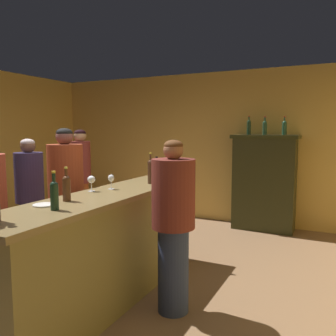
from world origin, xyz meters
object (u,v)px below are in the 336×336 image
Objects in this scene: wine_bottle_syrah at (67,187)px; patron_in_navy at (30,198)px; wine_glass_rear at (165,172)px; display_bottle_left at (249,126)px; wine_glass_front at (91,180)px; bartender at (173,221)px; wine_bottle_chardonnay at (54,193)px; display_bottle_midleft at (265,127)px; cheese_plate at (44,205)px; wine_glass_spare at (111,179)px; wine_bottle_rose at (157,169)px; wine_bottle_merlot at (178,169)px; display_cabinet at (264,181)px; display_bottle_center at (284,127)px; patron_tall at (81,178)px; bar_counter at (109,247)px; patron_in_grey at (66,198)px; wine_bottle_riesling at (151,170)px.

patron_in_navy reaches higher than wine_bottle_syrah.
wine_glass_rear is 2.43m from display_bottle_left.
wine_glass_front is 0.10× the size of bartender.
display_bottle_midleft is (0.78, 3.93, 0.52)m from wine_bottle_chardonnay.
display_bottle_midleft reaches higher than patron_in_navy.
cheese_plate is at bearing -104.05° from display_bottle_midleft.
wine_glass_front is at bearing -118.06° from wine_glass_spare.
wine_bottle_rose is at bearing 58.03° from patron_in_navy.
wine_glass_rear is at bearing 77.71° from wine_bottle_syrah.
patron_in_navy is (-1.56, -0.88, -0.34)m from wine_bottle_merlot.
patron_in_navy is at bearing 141.68° from cheese_plate.
wine_bottle_chardonnay is (-0.79, -3.93, 0.37)m from display_cabinet.
display_bottle_center is at bearing -86.05° from bartender.
patron_in_navy is at bearing -30.97° from patron_tall.
display_bottle_left is at bearing 80.56° from wine_glass_rear.
wine_glass_spare is at bearing -102.86° from display_bottle_left.
cheese_plate is at bearing -99.76° from bar_counter.
display_bottle_midleft is at bearing 80.48° from patron_in_navy.
wine_glass_front is 0.09× the size of patron_in_grey.
wine_bottle_chardonnay is 1.94m from wine_bottle_merlot.
bar_counter is 1.66× the size of patron_in_grey.
wine_bottle_syrah is 1.52m from patron_in_navy.
wine_bottle_syrah reaches higher than wine_bottle_merlot.
patron_tall is (-1.78, 0.67, -0.25)m from wine_glass_rear.
wine_bottle_riesling is 0.22× the size of bartender.
display_cabinet is at bearing 66.98° from wine_bottle_rose.
wine_bottle_riesling is at bearing -101.45° from display_bottle_left.
wine_bottle_riesling reaches higher than wine_bottle_rose.
wine_bottle_rose is at bearing 81.46° from wine_glass_front.
wine_glass_spare is 0.68m from patron_in_grey.
wine_bottle_syrah reaches higher than wine_glass_spare.
bartender is (0.74, -0.10, -0.32)m from wine_glass_spare.
wine_bottle_merlot is 2.10m from display_bottle_left.
patron_in_navy is at bearing -124.05° from display_bottle_left.
cheese_plate is at bearing -99.81° from wine_bottle_merlot.
patron_in_grey is at bearing -146.45° from wine_glass_rear.
wine_bottle_syrah reaches higher than wine_glass_rear.
wine_bottle_syrah is at bearing -4.32° from patron_tall.
cheese_plate is 3.97m from display_bottle_left.
bar_counter is 3.48m from display_bottle_midleft.
display_bottle_midleft is 0.18× the size of patron_in_grey.
display_bottle_center is (0.29, 0.00, 0.88)m from display_cabinet.
patron_in_grey is (-0.72, 0.21, 0.38)m from bar_counter.
wine_bottle_syrah reaches higher than wine_glass_front.
patron_in_navy is 0.99× the size of bartender.
patron_tall is (-2.74, -1.67, -0.78)m from display_bottle_center.
patron_in_navy is (-1.44, -0.39, -0.36)m from wine_bottle_riesling.
wine_bottle_rose is 0.16× the size of patron_in_grey.
display_bottle_midleft reaches higher than wine_bottle_riesling.
patron_tall is 1.06× the size of bartender.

